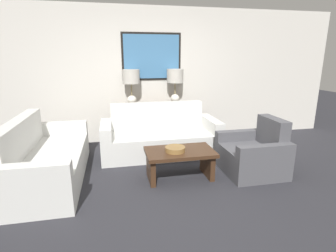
% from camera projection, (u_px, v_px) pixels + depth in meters
% --- Properties ---
extents(ground_plane, '(20.00, 20.00, 0.00)m').
position_uv_depth(ground_plane, '(179.00, 190.00, 3.44)').
color(ground_plane, '#28282D').
extents(back_wall, '(7.96, 0.12, 2.65)m').
position_uv_depth(back_wall, '(152.00, 75.00, 5.33)').
color(back_wall, beige).
rests_on(back_wall, ground_plane).
extents(console_table, '(1.30, 0.35, 0.77)m').
position_uv_depth(console_table, '(154.00, 123.00, 5.33)').
color(console_table, '#332319').
rests_on(console_table, ground_plane).
extents(table_lamp_left, '(0.33, 0.33, 0.70)m').
position_uv_depth(table_lamp_left, '(131.00, 81.00, 5.02)').
color(table_lamp_left, silver).
rests_on(table_lamp_left, console_table).
extents(table_lamp_right, '(0.33, 0.33, 0.70)m').
position_uv_depth(table_lamp_right, '(175.00, 80.00, 5.19)').
color(table_lamp_right, silver).
rests_on(table_lamp_right, console_table).
extents(couch_by_back_wall, '(2.05, 0.88, 0.88)m').
position_uv_depth(couch_by_back_wall, '(160.00, 138.00, 4.71)').
color(couch_by_back_wall, silver).
rests_on(couch_by_back_wall, ground_plane).
extents(couch_by_side, '(0.88, 2.05, 0.88)m').
position_uv_depth(couch_by_side, '(45.00, 160.00, 3.67)').
color(couch_by_side, silver).
rests_on(couch_by_side, ground_plane).
extents(coffee_table, '(0.97, 0.57, 0.42)m').
position_uv_depth(coffee_table, '(180.00, 158.00, 3.73)').
color(coffee_table, '#3D2616').
rests_on(coffee_table, ground_plane).
extents(decorative_bowl, '(0.28, 0.28, 0.07)m').
position_uv_depth(decorative_bowl, '(175.00, 149.00, 3.65)').
color(decorative_bowl, olive).
rests_on(decorative_bowl, coffee_table).
extents(armchair_near_back_wall, '(0.83, 0.88, 0.82)m').
position_uv_depth(armchair_near_back_wall, '(253.00, 154.00, 3.95)').
color(armchair_near_back_wall, '#4C4C51').
rests_on(armchair_near_back_wall, ground_plane).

